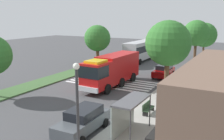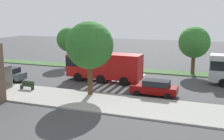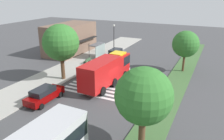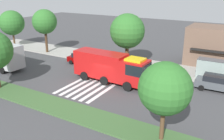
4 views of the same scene
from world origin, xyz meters
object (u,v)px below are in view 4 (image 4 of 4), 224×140
parked_car_mid (217,83)px  sidewalk_tree_far_west (12,23)px  parked_car_west (83,59)px  sidewalk_tree_west (45,22)px  fire_truck (112,67)px  median_tree_west (165,89)px  sidewalk_tree_center (127,31)px  bench_near_shelter (178,70)px  bus_stop_shelter (212,66)px

parked_car_mid → sidewalk_tree_far_west: bearing=175.3°
parked_car_west → sidewalk_tree_west: (-9.40, 2.20, 4.52)m
fire_truck → sidewalk_tree_far_west: sidewalk_tree_far_west is taller
parked_car_mid → sidewalk_tree_far_west: 36.92m
fire_truck → median_tree_west: (9.14, -8.19, 2.25)m
parked_car_west → parked_car_mid: (18.78, -0.00, 0.04)m
fire_truck → sidewalk_tree_center: 7.06m
fire_truck → median_tree_west: median_tree_west is taller
sidewalk_tree_far_west → sidewalk_tree_center: 24.16m
parked_car_mid → sidewalk_tree_center: bearing=168.7°
bench_near_shelter → median_tree_west: (3.04, -15.01, 3.70)m
parked_car_mid → fire_truck: bearing=-161.9°
bench_near_shelter → parked_car_west: bearing=-168.2°
parked_car_mid → sidewalk_tree_center: (-12.52, 2.20, 4.31)m
bench_near_shelter → sidewalk_tree_west: sidewalk_tree_west is taller
fire_truck → sidewalk_tree_center: bearing=103.3°
parked_car_mid → sidewalk_tree_west: size_ratio=0.65×
sidewalk_tree_far_west → bench_near_shelter: bearing=1.2°
fire_truck → bus_stop_shelter: size_ratio=2.79×
parked_car_mid → median_tree_west: size_ratio=0.78×
parked_car_mid → median_tree_west: (-2.15, -12.17, 3.39)m
parked_car_west → sidewalk_tree_center: 7.93m
parked_car_west → sidewalk_tree_far_west: bearing=173.6°
fire_truck → sidewalk_tree_center: size_ratio=1.30×
parked_car_west → median_tree_west: (16.63, -12.17, 3.43)m
bench_near_shelter → fire_truck: bearing=-131.8°
fire_truck → parked_car_west: size_ratio=2.04×
bus_stop_shelter → bench_near_shelter: bearing=-179.6°
bus_stop_shelter → sidewalk_tree_west: 27.22m
fire_truck → parked_car_west: bearing=154.0°
bench_near_shelter → sidewalk_tree_far_west: 31.74m
bench_near_shelter → sidewalk_tree_far_west: sidewalk_tree_far_west is taller
parked_car_west → median_tree_west: 20.89m
parked_car_west → parked_car_mid: size_ratio=1.00×
median_tree_west → parked_car_west: bearing=143.8°
fire_truck → sidewalk_tree_west: size_ratio=1.33×
parked_car_west → sidewalk_tree_west: 10.66m
parked_car_west → bench_near_shelter: bearing=12.5°
sidewalk_tree_center → bench_near_shelter: bearing=5.0°
sidewalk_tree_far_west → sidewalk_tree_west: sidewalk_tree_west is taller
sidewalk_tree_west → median_tree_west: 29.75m
parked_car_west → median_tree_west: median_tree_west is taller
fire_truck → sidewalk_tree_center: sidewalk_tree_center is taller
fire_truck → parked_car_mid: 12.03m
parked_car_mid → sidewalk_tree_west: bearing=174.2°
bus_stop_shelter → bench_near_shelter: bus_stop_shelter is taller
median_tree_west → sidewalk_tree_west: bearing=151.1°
parked_car_west → sidewalk_tree_far_west: sidewalk_tree_far_west is taller
sidewalk_tree_far_west → median_tree_west: bearing=-22.6°
bus_stop_shelter → median_tree_west: (-0.96, -15.04, 2.40)m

